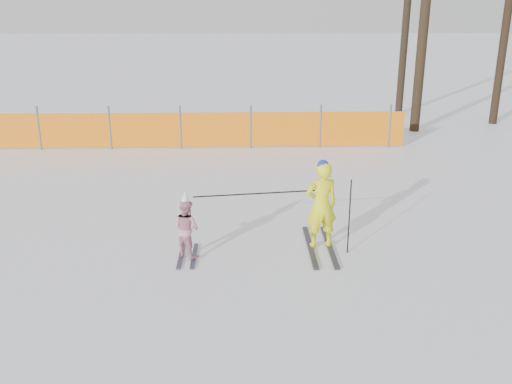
# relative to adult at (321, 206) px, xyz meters

# --- Properties ---
(ground) EXTENTS (120.00, 120.00, 0.00)m
(ground) POSITION_rel_adult_xyz_m (-1.11, -0.38, -0.79)
(ground) COLOR white
(ground) RESTS_ON ground
(adult) EXTENTS (0.61, 1.74, 1.60)m
(adult) POSITION_rel_adult_xyz_m (0.00, 0.00, 0.00)
(adult) COLOR black
(adult) RESTS_ON ground
(child) EXTENTS (0.61, 0.97, 1.17)m
(child) POSITION_rel_adult_xyz_m (-2.28, -0.31, -0.25)
(child) COLOR black
(child) RESTS_ON ground
(ski_poles) EXTENTS (2.62, 0.30, 1.31)m
(ski_poles) POSITION_rel_adult_xyz_m (-0.52, -0.17, 0.12)
(ski_poles) COLOR black
(ski_poles) RESTS_ON ground
(safety_fence) EXTENTS (16.44, 0.06, 1.25)m
(safety_fence) POSITION_rel_adult_xyz_m (-4.90, 6.91, -0.23)
(safety_fence) COLOR #595960
(safety_fence) RESTS_ON ground
(tree_trunks) EXTENTS (3.32, 3.05, 5.61)m
(tree_trunks) POSITION_rel_adult_xyz_m (5.25, 10.16, 1.98)
(tree_trunks) COLOR black
(tree_trunks) RESTS_ON ground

